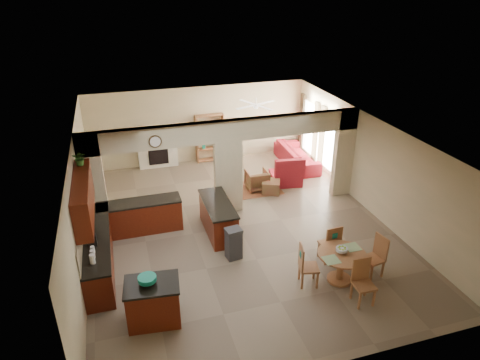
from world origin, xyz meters
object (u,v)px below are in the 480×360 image
object	(u,v)px
dining_table	(341,262)
sofa	(297,156)
armchair	(257,180)
kitchen_island	(153,302)

from	to	relation	value
dining_table	sofa	xyz separation A→B (m)	(1.74, 6.42, -0.13)
dining_table	armchair	size ratio (longest dim) A/B	1.55
kitchen_island	sofa	size ratio (longest dim) A/B	0.46
kitchen_island	armchair	bearing A→B (deg)	58.36
dining_table	sofa	size ratio (longest dim) A/B	0.44
dining_table	armchair	xyz separation A→B (m)	(-0.30, 4.98, -0.18)
kitchen_island	sofa	world-z (taller)	kitchen_island
sofa	armchair	size ratio (longest dim) A/B	3.52
armchair	dining_table	bearing A→B (deg)	94.23
dining_table	sofa	bearing A→B (deg)	74.87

